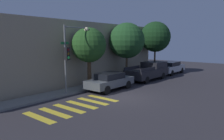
# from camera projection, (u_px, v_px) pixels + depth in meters

# --- Properties ---
(ground_plane) EXTENTS (60.00, 60.00, 0.00)m
(ground_plane) POSITION_uv_depth(u_px,v_px,m) (120.00, 97.00, 15.33)
(ground_plane) COLOR #2D2B30
(sidewalk) EXTENTS (26.00, 1.69, 0.14)m
(sidewalk) POSITION_uv_depth(u_px,v_px,m) (81.00, 89.00, 17.87)
(sidewalk) COLOR slate
(sidewalk) RESTS_ON ground
(building_row) EXTENTS (26.00, 6.00, 5.68)m
(building_row) POSITION_uv_depth(u_px,v_px,m) (49.00, 53.00, 20.17)
(building_row) COLOR gray
(building_row) RESTS_ON ground
(crosswalk) EXTENTS (5.43, 2.60, 0.00)m
(crosswalk) POSITION_uv_depth(u_px,v_px,m) (75.00, 106.00, 13.19)
(crosswalk) COLOR gold
(crosswalk) RESTS_ON ground
(traffic_light_pole) EXTENTS (2.67, 0.56, 5.08)m
(traffic_light_pole) POSITION_uv_depth(u_px,v_px,m) (71.00, 48.00, 15.88)
(traffic_light_pole) COLOR slate
(traffic_light_pole) RESTS_ON ground
(sedan_near_corner) EXTENTS (4.34, 1.84, 1.41)m
(sedan_near_corner) POSITION_uv_depth(u_px,v_px,m) (110.00, 81.00, 17.58)
(sedan_near_corner) COLOR #4C5156
(sedan_near_corner) RESTS_ON ground
(pickup_truck) EXTENTS (5.33, 2.10, 1.78)m
(pickup_truck) POSITION_uv_depth(u_px,v_px,m) (148.00, 71.00, 22.30)
(pickup_truck) COLOR black
(pickup_truck) RESTS_ON ground
(sedan_middle) EXTENTS (4.67, 1.84, 1.47)m
(sedan_middle) POSITION_uv_depth(u_px,v_px,m) (170.00, 67.00, 26.37)
(sedan_middle) COLOR #B7BABF
(sedan_middle) RESTS_ON ground
(tree_near_corner) EXTENTS (2.87, 2.87, 5.05)m
(tree_near_corner) POSITION_uv_depth(u_px,v_px,m) (89.00, 45.00, 17.91)
(tree_near_corner) COLOR #4C3823
(tree_near_corner) RESTS_ON ground
(tree_midblock) EXTENTS (3.58, 3.58, 5.78)m
(tree_midblock) POSITION_uv_depth(u_px,v_px,m) (127.00, 41.00, 21.96)
(tree_midblock) COLOR brown
(tree_midblock) RESTS_ON ground
(tree_far_end) EXTENTS (3.67, 3.67, 6.29)m
(tree_far_end) POSITION_uv_depth(u_px,v_px,m) (155.00, 37.00, 26.45)
(tree_far_end) COLOR #4C3823
(tree_far_end) RESTS_ON ground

